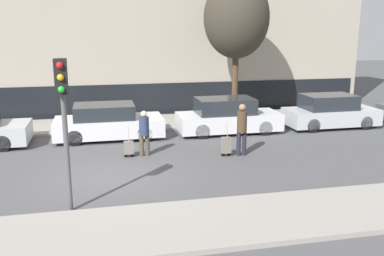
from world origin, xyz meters
name	(u,v)px	position (x,y,z in m)	size (l,w,h in m)	color
ground_plane	(110,177)	(0.00, 0.00, 0.00)	(80.00, 80.00, 0.00)	#4C4C4F
sidewalk_near	(116,232)	(0.00, -3.75, 0.06)	(28.00, 2.50, 0.12)	gray
sidewalk_far	(105,125)	(0.00, 7.00, 0.06)	(28.00, 3.00, 0.12)	gray
parked_car_1	(108,122)	(0.10, 4.70, 0.66)	(4.28, 1.88, 1.40)	silver
parked_car_2	(228,117)	(5.08, 4.59, 0.69)	(4.33, 1.73, 1.49)	silver
parked_car_3	(330,112)	(9.87, 4.59, 0.68)	(4.08, 1.73, 1.48)	#B7BABF
pedestrian_left	(144,131)	(1.26, 1.97, 0.90)	(0.35, 0.34, 1.60)	#4C4233
trolley_left	(129,148)	(0.72, 1.93, 0.34)	(0.34, 0.29, 1.10)	slate
pedestrian_right	(242,126)	(4.58, 1.29, 1.05)	(0.35, 0.34, 1.83)	#23232D
trolley_right	(226,145)	(4.03, 1.32, 0.39)	(0.34, 0.29, 1.21)	slate
traffic_light	(63,105)	(-1.02, -2.36, 2.64)	(0.28, 0.47, 3.70)	#515154
bare_tree_near_crossing	(236,18)	(6.04, 6.62, 4.77)	(2.98, 2.98, 6.49)	#4C3826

